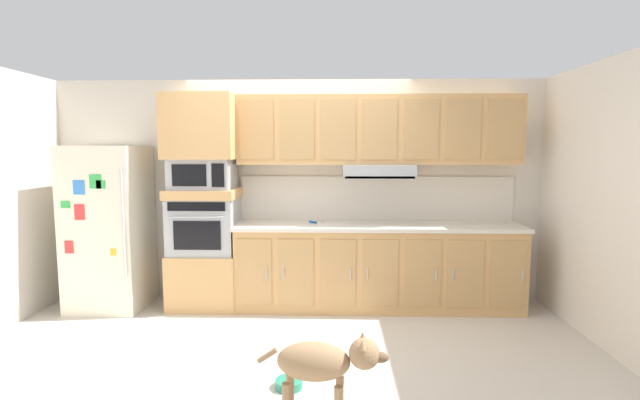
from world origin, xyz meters
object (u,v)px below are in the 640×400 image
Objects in this scene: built_in_oven at (205,225)px; screwdriver at (314,222)px; refrigerator at (109,227)px; microwave at (203,174)px; dog at (324,363)px; dog_food_bowl at (289,383)px.

built_in_oven reaches higher than screwdriver.
microwave is (1.03, 0.07, 0.58)m from refrigerator.
refrigerator is at bearing 143.34° from dog.
screwdriver is at bearing 2.78° from microwave.
screwdriver is 2.03m from dog_food_bowl.
refrigerator is at bearing -176.76° from screwdriver.
microwave is at bearing 3.77° from refrigerator.
microwave is at bearing 126.69° from dog.
built_in_oven is at bearing 121.73° from dog_food_bowl.
dog is at bearing -56.92° from dog_food_bowl.
refrigerator is at bearing -176.23° from built_in_oven.
refrigerator is at bearing 141.37° from dog_food_bowl.
refrigerator is 2.73× the size of microwave.
built_in_oven is 1.19m from screwdriver.
refrigerator is 1.03m from built_in_oven.
built_in_oven reaches higher than dog.
dog is (2.38, -2.10, -0.49)m from refrigerator.
dog_food_bowl is at bearing -58.27° from microwave.
dog is at bearing -41.37° from refrigerator.
dog_food_bowl is at bearing -58.27° from built_in_oven.
microwave reaches higher than dog_food_bowl.
microwave reaches higher than screwdriver.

